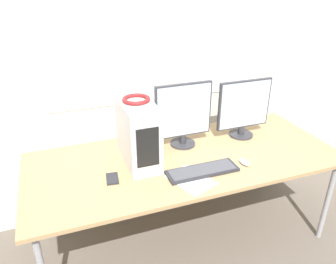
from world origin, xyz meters
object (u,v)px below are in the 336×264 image
object	(u,v)px
keyboard	(202,171)
cell_phone	(112,179)
monitor_main	(183,114)
monitor_right_near	(244,108)
headphones	(136,99)
mouse	(245,162)
pc_tower	(138,132)

from	to	relation	value
keyboard	cell_phone	bearing A→B (deg)	167.84
monitor_main	cell_phone	bearing A→B (deg)	-155.17
monitor_right_near	keyboard	distance (m)	0.70
headphones	mouse	bearing A→B (deg)	-24.31
monitor_main	mouse	xyz separation A→B (m)	(0.30, -0.41, -0.24)
mouse	cell_phone	distance (m)	0.92
monitor_right_near	keyboard	xyz separation A→B (m)	(-0.54, -0.39, -0.23)
pc_tower	monitor_right_near	bearing A→B (deg)	5.54
monitor_right_near	mouse	distance (m)	0.50
headphones	monitor_main	world-z (taller)	monitor_main
monitor_main	headphones	bearing A→B (deg)	-164.54
headphones	cell_phone	xyz separation A→B (m)	(-0.23, -0.18, -0.46)
monitor_right_near	keyboard	bearing A→B (deg)	-144.08
pc_tower	mouse	xyz separation A→B (m)	(0.68, -0.31, -0.21)
mouse	monitor_right_near	bearing A→B (deg)	61.71
headphones	monitor_main	distance (m)	0.45
keyboard	headphones	bearing A→B (deg)	139.66
monitor_right_near	mouse	bearing A→B (deg)	-118.29
pc_tower	cell_phone	bearing A→B (deg)	-142.27
headphones	monitor_right_near	bearing A→B (deg)	5.48
keyboard	mouse	world-z (taller)	mouse
pc_tower	cell_phone	xyz separation A→B (m)	(-0.23, -0.18, -0.22)
monitor_main	pc_tower	bearing A→B (deg)	-164.43
pc_tower	monitor_right_near	distance (m)	0.90
pc_tower	monitor_main	world-z (taller)	monitor_main
headphones	cell_phone	world-z (taller)	headphones
monitor_main	keyboard	bearing A→B (deg)	-93.90
monitor_right_near	headphones	bearing A→B (deg)	-174.52
monitor_main	monitor_right_near	size ratio (longest dim) A/B	1.05
keyboard	monitor_main	bearing A→B (deg)	86.10
headphones	keyboard	size ratio (longest dim) A/B	0.38
keyboard	pc_tower	bearing A→B (deg)	139.74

